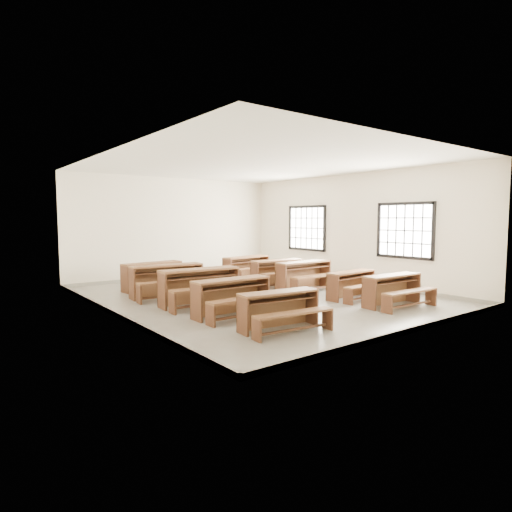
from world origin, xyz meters
TOP-DOWN VIEW (x-y plane):
  - room at (0.09, 0.00)m, footprint 8.50×8.50m
  - desk_set_0 at (-1.57, -2.73)m, footprint 1.54×0.92m
  - desk_set_1 at (-1.62, -1.37)m, footprint 1.64×0.85m
  - desk_set_2 at (-1.59, -0.07)m, footprint 1.86×1.05m
  - desk_set_3 at (-1.73, 1.29)m, footprint 1.83×1.07m
  - desk_set_4 at (-1.57, 2.47)m, footprint 1.73×1.04m
  - desk_set_5 at (1.71, -2.72)m, footprint 1.57×0.87m
  - desk_set_6 at (1.69, -1.59)m, footprint 1.49×0.84m
  - desk_set_7 at (1.69, 0.03)m, footprint 1.69×0.89m
  - desk_set_8 at (1.64, 1.08)m, footprint 1.67×0.97m
  - desk_set_9 at (1.56, 2.48)m, footprint 1.71×1.02m

SIDE VIEW (x-z plane):
  - desk_set_6 at x=1.69m, z-range 0.05..0.70m
  - desk_set_0 at x=-1.57m, z-range 0.05..0.71m
  - desk_set_5 at x=1.71m, z-range 0.06..0.74m
  - desk_set_8 at x=1.64m, z-range 0.06..0.78m
  - desk_set_9 at x=1.56m, z-range 0.06..0.79m
  - desk_set_1 at x=-1.62m, z-range 0.06..0.79m
  - desk_set_4 at x=-1.57m, z-range 0.06..0.80m
  - desk_set_7 at x=1.69m, z-range 0.06..0.82m
  - desk_set_3 at x=-1.73m, z-range 0.07..0.85m
  - desk_set_2 at x=-1.59m, z-range 0.07..0.88m
  - room at x=0.09m, z-range 0.54..3.74m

